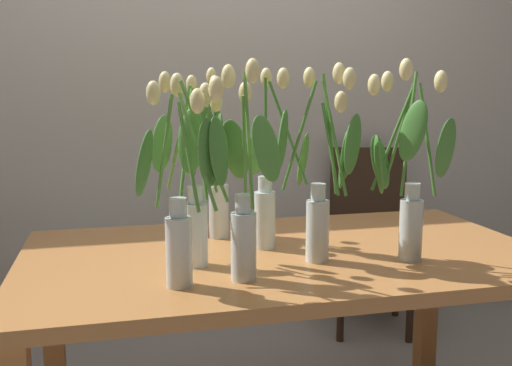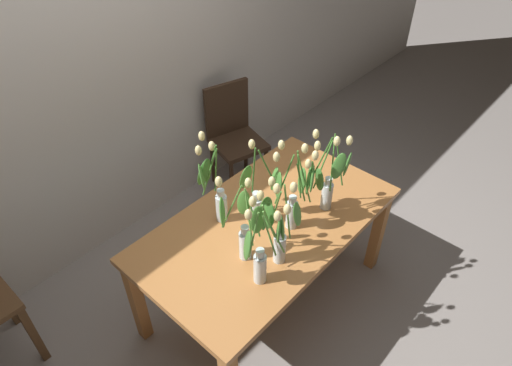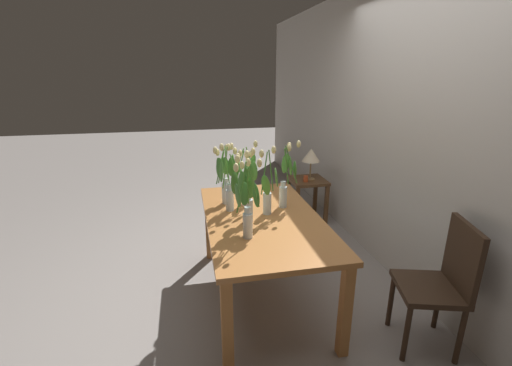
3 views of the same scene
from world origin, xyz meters
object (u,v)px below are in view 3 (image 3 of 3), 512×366
(tulip_vase_1, at_px, (247,193))
(pillar_candle, at_px, (306,179))
(dining_table, at_px, (263,227))
(tulip_vase_5, at_px, (246,205))
(table_lamp, at_px, (311,156))
(tulip_vase_3, at_px, (225,178))
(dining_chair, at_px, (442,280))
(tulip_vase_0, at_px, (245,179))
(tulip_vase_6, at_px, (286,182))
(tulip_vase_4, at_px, (268,194))
(tulip_vase_2, at_px, (230,189))
(side_table, at_px, (307,188))

(tulip_vase_1, relative_size, pillar_candle, 7.62)
(dining_table, bearing_deg, tulip_vase_5, -31.73)
(tulip_vase_5, xyz_separation_m, pillar_candle, (-1.67, 1.04, -0.39))
(dining_table, xyz_separation_m, table_lamp, (-1.43, 0.93, 0.21))
(tulip_vase_3, bearing_deg, tulip_vase_1, 16.90)
(pillar_candle, bearing_deg, dining_chair, 5.38)
(tulip_vase_5, bearing_deg, tulip_vase_0, 170.88)
(tulip_vase_6, bearing_deg, tulip_vase_3, -105.83)
(pillar_candle, bearing_deg, tulip_vase_3, -47.22)
(tulip_vase_4, height_order, table_lamp, tulip_vase_4)
(tulip_vase_6, height_order, table_lamp, tulip_vase_6)
(tulip_vase_3, relative_size, tulip_vase_4, 0.99)
(dining_table, height_order, tulip_vase_2, tulip_vase_2)
(dining_chair, distance_m, pillar_candle, 2.15)
(table_lamp, bearing_deg, tulip_vase_5, -32.89)
(tulip_vase_4, bearing_deg, table_lamp, 147.69)
(tulip_vase_1, bearing_deg, dining_table, 118.58)
(tulip_vase_1, xyz_separation_m, tulip_vase_3, (-0.40, -0.12, 0.00))
(dining_table, bearing_deg, tulip_vase_0, -161.74)
(tulip_vase_5, bearing_deg, tulip_vase_4, 144.81)
(tulip_vase_3, xyz_separation_m, tulip_vase_6, (0.14, 0.50, -0.02))
(tulip_vase_3, relative_size, side_table, 1.02)
(tulip_vase_0, bearing_deg, dining_chair, 47.00)
(tulip_vase_2, bearing_deg, tulip_vase_4, 63.07)
(tulip_vase_6, distance_m, dining_chair, 1.33)
(tulip_vase_3, bearing_deg, side_table, 133.68)
(tulip_vase_4, relative_size, tulip_vase_6, 0.99)
(tulip_vase_5, bearing_deg, tulip_vase_6, 138.74)
(tulip_vase_1, relative_size, tulip_vase_5, 0.98)
(tulip_vase_0, bearing_deg, dining_table, 18.26)
(tulip_vase_2, relative_size, tulip_vase_5, 0.99)
(side_table, relative_size, pillar_candle, 7.33)
(tulip_vase_1, distance_m, side_table, 1.93)
(tulip_vase_1, xyz_separation_m, tulip_vase_2, (-0.25, -0.10, -0.05))
(tulip_vase_0, distance_m, side_table, 1.63)
(tulip_vase_2, distance_m, dining_chair, 1.66)
(pillar_candle, bearing_deg, tulip_vase_6, -27.40)
(dining_table, xyz_separation_m, side_table, (-1.45, 0.91, -0.22))
(tulip_vase_3, distance_m, pillar_candle, 1.56)
(tulip_vase_5, distance_m, dining_chair, 1.40)
(dining_table, relative_size, tulip_vase_5, 2.76)
(tulip_vase_2, height_order, side_table, tulip_vase_2)
(tulip_vase_0, relative_size, dining_chair, 0.59)
(tulip_vase_1, relative_size, table_lamp, 1.44)
(tulip_vase_3, xyz_separation_m, table_lamp, (-1.10, 1.19, -0.12))
(tulip_vase_4, relative_size, tulip_vase_5, 0.97)
(tulip_vase_5, height_order, dining_chair, tulip_vase_5)
(pillar_candle, bearing_deg, tulip_vase_2, -42.59)
(dining_table, xyz_separation_m, tulip_vase_0, (-0.29, -0.10, 0.33))
(tulip_vase_3, relative_size, tulip_vase_6, 0.98)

